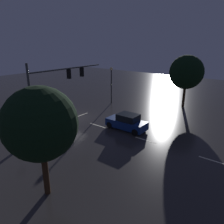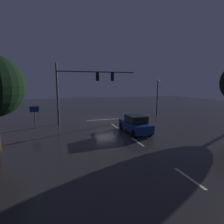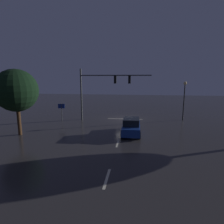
{
  "view_description": "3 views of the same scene",
  "coord_description": "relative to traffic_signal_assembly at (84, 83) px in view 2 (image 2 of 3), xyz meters",
  "views": [
    {
      "loc": [
        16.55,
        18.89,
        8.88
      ],
      "look_at": [
        0.96,
        6.75,
        2.38
      ],
      "focal_mm": 34.79,
      "sensor_mm": 36.0,
      "label": 1
    },
    {
      "loc": [
        6.25,
        22.89,
        4.67
      ],
      "look_at": [
        0.8,
        5.56,
        1.86
      ],
      "focal_mm": 28.94,
      "sensor_mm": 36.0,
      "label": 2
    },
    {
      "loc": [
        -1.61,
        25.57,
        5.71
      ],
      "look_at": [
        1.01,
        6.41,
        2.15
      ],
      "focal_mm": 29.2,
      "sensor_mm": 36.0,
      "label": 3
    }
  ],
  "objects": [
    {
      "name": "ground_plane",
      "position": [
        -2.96,
        -1.23,
        -4.83
      ],
      "size": [
        80.0,
        80.0,
        0.0
      ],
      "primitive_type": "plane",
      "color": "#2D2B2B"
    },
    {
      "name": "traffic_signal_assembly",
      "position": [
        0.0,
        0.0,
        0.0
      ],
      "size": [
        9.54,
        0.47,
        7.03
      ],
      "color": "#383A3D",
      "rests_on": "ground_plane"
    },
    {
      "name": "lane_dash_far",
      "position": [
        -2.96,
        2.77,
        -4.82
      ],
      "size": [
        0.16,
        2.2,
        0.01
      ],
      "primitive_type": "cube",
      "rotation": [
        0.0,
        0.0,
        1.57
      ],
      "color": "beige",
      "rests_on": "ground_plane"
    },
    {
      "name": "lane_dash_mid",
      "position": [
        -2.96,
        8.77,
        -4.82
      ],
      "size": [
        0.16,
        2.2,
        0.01
      ],
      "primitive_type": "cube",
      "rotation": [
        0.0,
        0.0,
        1.57
      ],
      "color": "beige",
      "rests_on": "ground_plane"
    },
    {
      "name": "lane_dash_near",
      "position": [
        -2.96,
        14.77,
        -4.82
      ],
      "size": [
        0.16,
        2.2,
        0.01
      ],
      "primitive_type": "cube",
      "rotation": [
        0.0,
        0.0,
        1.57
      ],
      "color": "beige",
      "rests_on": "ground_plane"
    },
    {
      "name": "stop_bar",
      "position": [
        -2.96,
        -1.19,
        -4.82
      ],
      "size": [
        5.0,
        0.16,
        0.01
      ],
      "primitive_type": "cube",
      "color": "beige",
      "rests_on": "ground_plane"
    },
    {
      "name": "car_approaching",
      "position": [
        -4.05,
        5.88,
        -4.03
      ],
      "size": [
        1.92,
        4.38,
        1.7
      ],
      "color": "navy",
      "rests_on": "ground_plane"
    },
    {
      "name": "street_lamp_left_kerb",
      "position": [
        -11.0,
        -1.63,
        -1.13
      ],
      "size": [
        0.44,
        0.44,
        5.31
      ],
      "color": "black",
      "rests_on": "ground_plane"
    },
    {
      "name": "route_sign",
      "position": [
        5.48,
        1.26,
        -3.09
      ],
      "size": [
        0.9,
        0.2,
        2.41
      ],
      "color": "#383A3D",
      "rests_on": "ground_plane"
    }
  ]
}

